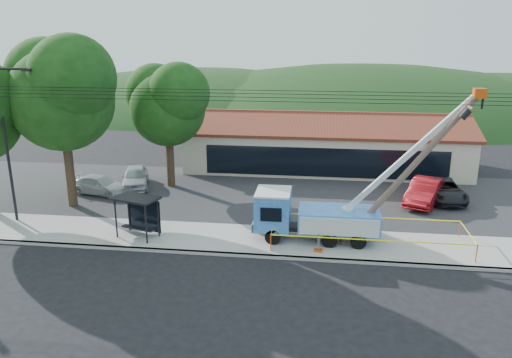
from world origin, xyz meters
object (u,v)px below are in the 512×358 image
at_px(leaning_pole, 415,164).
at_px(car_silver, 136,188).
at_px(utility_truck, 314,214).
at_px(car_red, 424,204).
at_px(car_dark, 442,201).
at_px(bus_shelter, 138,207).
at_px(car_white, 101,195).

xyz_separation_m(leaning_pole, car_silver, (-17.74, 8.09, -4.50)).
relative_size(utility_truck, car_silver, 2.50).
height_order(leaning_pole, car_red, leaning_pole).
bearing_deg(car_dark, car_silver, 176.56).
bearing_deg(car_dark, bus_shelter, -157.40).
bearing_deg(car_silver, car_dark, -17.43).
distance_m(bus_shelter, car_silver, 9.53).
height_order(car_silver, car_dark, car_silver).
bearing_deg(leaning_pole, car_dark, 66.40).
distance_m(leaning_pole, car_silver, 20.01).
relative_size(car_silver, car_red, 0.92).
bearing_deg(leaning_pole, utility_truck, 177.78).
distance_m(car_white, car_dark, 23.19).
distance_m(leaning_pole, car_red, 8.71).
bearing_deg(bus_shelter, car_white, 145.32).
bearing_deg(leaning_pole, bus_shelter, -177.60).
distance_m(car_silver, car_white, 2.60).
bearing_deg(car_red, bus_shelter, -131.82).
distance_m(car_red, car_white, 21.76).
bearing_deg(leaning_pole, car_silver, 155.49).
height_order(utility_truck, car_white, utility_truck).
relative_size(car_silver, car_white, 1.03).
xyz_separation_m(car_silver, car_red, (19.90, -0.95, 0.00)).
height_order(utility_truck, car_dark, utility_truck).
bearing_deg(bus_shelter, car_silver, 129.32).
distance_m(utility_truck, car_red, 10.01).
bearing_deg(car_red, leaning_pole, -83.86).
xyz_separation_m(leaning_pole, bus_shelter, (-14.24, -0.60, -2.71)).
relative_size(bus_shelter, car_silver, 0.60).
xyz_separation_m(utility_truck, car_red, (7.03, 6.95, -1.56)).
height_order(leaning_pole, car_dark, leaning_pole).
height_order(car_white, car_dark, car_dark).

